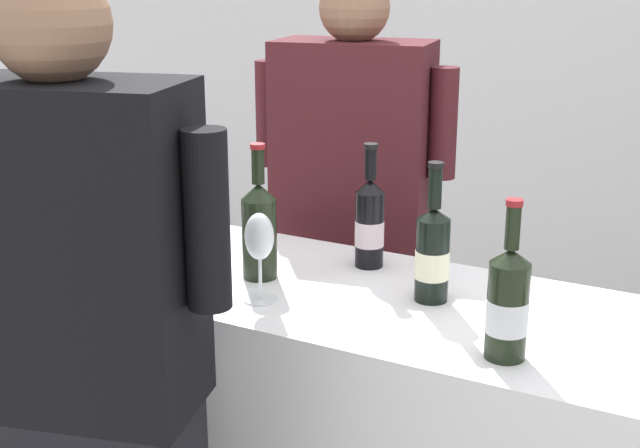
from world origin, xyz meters
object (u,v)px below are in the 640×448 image
wine_bottle_8 (259,228)px  person_server (352,263)px  wine_bottle_2 (432,253)px  wine_bottle_3 (185,211)px  wine_glass (259,241)px  person_guest (87,432)px  wine_bottle_0 (370,222)px  ice_bucket (118,195)px  wine_bottle_7 (139,221)px  wine_bottle_6 (187,201)px  wine_bottle_5 (77,221)px  wine_bottle_4 (508,304)px

wine_bottle_8 → person_server: 0.67m
wine_bottle_8 → wine_bottle_2: bearing=8.3°
wine_bottle_3 → wine_glass: (0.32, -0.15, 0.01)m
person_guest → person_server: bearing=90.3°
wine_bottle_0 → ice_bucket: bearing=-171.9°
wine_bottle_7 → wine_bottle_8: 0.30m
wine_bottle_0 → wine_bottle_6: 0.50m
wine_bottle_8 → person_guest: (-0.05, -0.56, -0.27)m
wine_bottle_7 → wine_bottle_5: bearing=-173.7°
wine_bottle_2 → wine_bottle_3: (-0.66, -0.04, 0.02)m
ice_bucket → wine_bottle_3: bearing=-14.2°
wine_bottle_0 → wine_glass: 0.35m
wine_bottle_3 → wine_bottle_8: (0.24, -0.02, -0.00)m
person_server → person_guest: bearing=-89.7°
wine_bottle_4 → wine_bottle_6: wine_bottle_6 is taller
wine_bottle_7 → ice_bucket: size_ratio=1.47×
wine_bottle_6 → wine_bottle_7: size_ratio=1.02×
wine_bottle_2 → wine_bottle_5: bearing=-167.9°
wine_bottle_5 → wine_bottle_6: 0.29m
wine_bottle_0 → wine_glass: (-0.11, -0.33, 0.03)m
wine_bottle_2 → wine_bottle_8: 0.42m
wine_bottle_2 → ice_bucket: bearing=177.8°
wine_bottle_5 → wine_bottle_7: (0.18, 0.02, 0.02)m
wine_bottle_8 → person_guest: 0.63m
wine_bottle_4 → wine_bottle_3: bearing=169.0°
wine_bottle_6 → wine_bottle_7: (0.01, -0.21, 0.00)m
wine_bottle_8 → person_guest: size_ratio=0.19×
wine_bottle_2 → wine_bottle_4: size_ratio=1.01×
wine_bottle_0 → person_guest: size_ratio=0.18×
wine_bottle_5 → wine_bottle_3: bearing=34.3°
wine_bottle_5 → person_server: 0.88m
wine_bottle_2 → person_server: (-0.47, 0.54, -0.27)m
wine_bottle_4 → wine_bottle_0: bearing=142.7°
wine_glass → ice_bucket: size_ratio=0.89×
wine_bottle_2 → person_server: bearing=130.9°
wine_bottle_2 → wine_bottle_4: (0.24, -0.21, -0.00)m
wine_bottle_8 → wine_glass: (0.08, -0.13, 0.02)m
wine_bottle_6 → ice_bucket: (-0.23, -0.01, -0.01)m
wine_bottle_7 → wine_bottle_6: bearing=94.0°
wine_bottle_3 → ice_bucket: wine_bottle_3 is taller
wine_bottle_6 → wine_bottle_4: bearing=-14.9°
wine_bottle_3 → person_guest: person_guest is taller
wine_glass → person_server: bearing=100.5°
wine_bottle_5 → person_guest: (0.41, -0.44, -0.26)m
wine_bottle_6 → wine_glass: bearing=-31.7°
wine_bottle_2 → wine_bottle_7: size_ratio=0.95×
wine_bottle_2 → wine_bottle_8: wine_bottle_8 is taller
wine_bottle_5 → wine_bottle_8: wine_bottle_8 is taller
wine_bottle_4 → wine_bottle_6: bearing=165.1°
wine_bottle_5 → wine_bottle_6: (0.17, 0.23, 0.02)m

